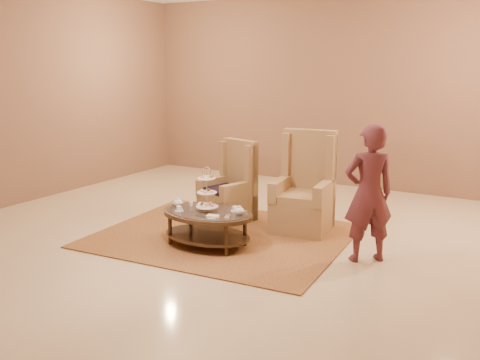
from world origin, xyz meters
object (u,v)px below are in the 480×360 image
Objects in this scene: tea_table at (207,218)px; armchair_left at (231,194)px; armchair_right at (304,197)px; person at (369,194)px.

armchair_left is at bearing 107.29° from tea_table.
armchair_left is at bearing 179.97° from armchair_right.
armchair_left is (-0.33, 1.12, 0.03)m from tea_table.
armchair_left is at bearing -54.36° from person.
armchair_left is 2.32m from person.
person is (2.20, -0.62, 0.40)m from armchair_left.
armchair_right is at bearing 59.29° from tea_table.
tea_table is 0.77× the size of person.
person reaches higher than tea_table.
tea_table is at bearing -56.37° from armchair_left.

